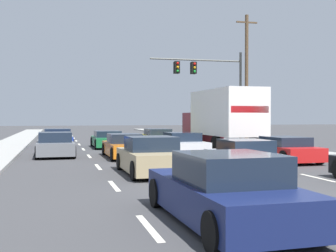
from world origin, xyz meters
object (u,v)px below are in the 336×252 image
at_px(car_gray, 55,145).
at_px(car_tan, 151,157).
at_px(car_white, 182,145).
at_px(car_red, 284,150).
at_px(car_silver, 245,156).
at_px(car_green, 107,140).
at_px(car_blue, 57,139).
at_px(car_yellow, 158,138).
at_px(car_navy, 225,192).
at_px(box_truck, 221,116).
at_px(utility_pole_mid, 247,77).
at_px(car_orange, 124,147).
at_px(traffic_signal_mast, 205,76).

height_order(car_gray, car_tan, car_tan).
distance_m(car_white, car_red, 5.72).
bearing_deg(car_silver, car_tan, -178.65).
bearing_deg(car_green, car_blue, 159.06).
distance_m(car_yellow, car_white, 7.31).
distance_m(car_tan, car_white, 7.88).
relative_size(car_tan, car_navy, 0.90).
height_order(box_truck, utility_pole_mid, utility_pole_mid).
bearing_deg(car_tan, box_truck, 56.70).
distance_m(car_green, box_truck, 7.71).
height_order(car_green, car_tan, car_tan).
bearing_deg(car_yellow, car_navy, -99.75).
xyz_separation_m(car_tan, car_silver, (3.66, 0.09, -0.06)).
bearing_deg(utility_pole_mid, car_white, -129.41).
relative_size(car_gray, car_navy, 0.96).
height_order(car_orange, car_yellow, car_yellow).
bearing_deg(traffic_signal_mast, car_white, -115.13).
xyz_separation_m(car_white, box_truck, (3.39, 2.92, 1.53)).
height_order(car_yellow, car_red, car_yellow).
bearing_deg(car_blue, car_gray, -91.05).
xyz_separation_m(car_orange, car_tan, (-0.03, -6.48, 0.05)).
distance_m(car_tan, car_silver, 3.66).
bearing_deg(car_red, car_navy, -124.50).
bearing_deg(car_silver, car_red, 39.78).
height_order(car_blue, utility_pole_mid, utility_pole_mid).
bearing_deg(car_tan, car_gray, 112.53).
xyz_separation_m(car_silver, box_truck, (2.98, 10.02, 1.55)).
bearing_deg(car_green, car_orange, -89.73).
relative_size(car_blue, car_white, 1.05).
bearing_deg(car_gray, utility_pole_mid, 31.98).
bearing_deg(car_white, car_silver, -86.67).
bearing_deg(car_blue, box_truck, -26.02).
relative_size(car_green, car_red, 1.03).
relative_size(car_green, car_navy, 0.93).
bearing_deg(car_red, traffic_signal_mast, 84.02).
distance_m(car_blue, car_orange, 9.04).
xyz_separation_m(car_green, box_truck, (6.64, -3.58, 1.56)).
distance_m(car_green, car_silver, 14.08).
relative_size(car_navy, traffic_signal_mast, 0.60).
height_order(car_white, car_silver, car_white).
bearing_deg(car_gray, car_tan, -67.47).
relative_size(traffic_signal_mast, utility_pole_mid, 0.75).
relative_size(car_blue, car_navy, 0.92).
xyz_separation_m(car_blue, car_orange, (3.25, -8.44, -0.01)).
bearing_deg(car_silver, utility_pole_mid, 65.19).
distance_m(car_blue, car_tan, 15.26).
relative_size(car_orange, car_white, 1.12).
distance_m(car_green, car_yellow, 3.70).
xyz_separation_m(car_gray, car_orange, (3.38, -1.60, -0.01)).
bearing_deg(car_blue, car_yellow, -3.58).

